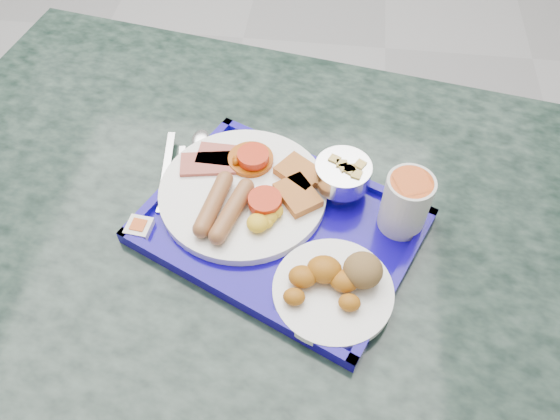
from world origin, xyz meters
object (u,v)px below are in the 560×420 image
bread_plate (337,284)px  juice_cup (406,202)px  fruit_bowl (343,174)px  tray (280,227)px  table (270,293)px  main_plate (246,191)px

bread_plate → juice_cup: bearing=54.4°
fruit_bowl → tray: bearing=-137.9°
table → juice_cup: juice_cup is taller
main_plate → fruit_bowl: size_ratio=3.04×
tray → main_plate: main_plate is taller
bread_plate → tray: bearing=131.8°
fruit_bowl → table: bearing=-143.5°
main_plate → fruit_bowl: bearing=11.6°
main_plate → juice_cup: 0.25m
juice_cup → bread_plate: bearing=-125.6°
bread_plate → fruit_bowl: (-0.00, 0.19, 0.02)m
bread_plate → fruit_bowl: size_ratio=1.93×
tray → main_plate: bearing=139.7°
table → tray: size_ratio=2.96×
table → fruit_bowl: fruit_bowl is taller
bread_plate → juice_cup: size_ratio=1.72×
table → tray: (0.02, -0.00, 0.22)m
tray → fruit_bowl: bearing=42.1°
table → bread_plate: (0.11, -0.11, 0.25)m
table → bread_plate: bearing=-43.2°
tray → main_plate: size_ratio=1.81×
table → juice_cup: 0.35m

